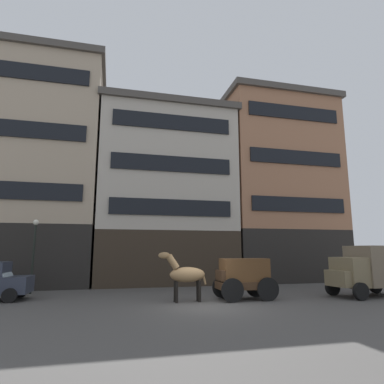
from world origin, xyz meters
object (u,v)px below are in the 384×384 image
at_px(cargo_wagon, 244,276).
at_px(pedestrian_officer, 243,273).
at_px(delivery_truck_near, 369,269).
at_px(streetlamp_curbside, 34,245).
at_px(draft_horse, 185,274).

bearing_deg(cargo_wagon, pedestrian_officer, 67.70).
relative_size(delivery_truck_near, streetlamp_curbside, 1.09).
bearing_deg(delivery_truck_near, cargo_wagon, 176.04).
height_order(pedestrian_officer, streetlamp_curbside, streetlamp_curbside).
height_order(cargo_wagon, delivery_truck_near, delivery_truck_near).
bearing_deg(draft_horse, streetlamp_curbside, 147.84).
bearing_deg(pedestrian_officer, cargo_wagon, -112.30).
xyz_separation_m(cargo_wagon, draft_horse, (-2.95, 0.00, 0.12)).
relative_size(cargo_wagon, draft_horse, 1.24).
bearing_deg(delivery_truck_near, draft_horse, 177.21).
xyz_separation_m(draft_horse, delivery_truck_near, (9.93, -0.48, 0.15)).
relative_size(draft_horse, pedestrian_officer, 1.31).
distance_m(draft_horse, streetlamp_curbside, 9.22).
bearing_deg(streetlamp_curbside, pedestrian_officer, -3.64).
distance_m(draft_horse, pedestrian_officer, 6.16).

